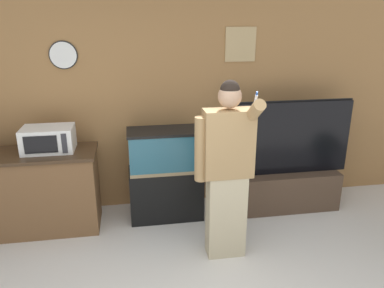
{
  "coord_description": "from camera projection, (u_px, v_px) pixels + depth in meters",
  "views": [
    {
      "loc": [
        -0.38,
        -1.9,
        2.28
      ],
      "look_at": [
        0.22,
        1.65,
        1.05
      ],
      "focal_mm": 35.0,
      "sensor_mm": 36.0,
      "label": 1
    }
  ],
  "objects": [
    {
      "name": "counter_island",
      "position": [
        20.0,
        193.0,
        4.08
      ],
      "size": [
        1.69,
        0.58,
        0.91
      ],
      "color": "brown",
      "rests_on": "ground_plane"
    },
    {
      "name": "tv_on_stand",
      "position": [
        290.0,
        178.0,
        4.6
      ],
      "size": [
        1.42,
        0.4,
        1.37
      ],
      "color": "#4C3828",
      "rests_on": "ground_plane"
    },
    {
      "name": "wall_back_paneled",
      "position": [
        163.0,
        103.0,
        4.49
      ],
      "size": [
        10.0,
        0.08,
        2.6
      ],
      "color": "olive",
      "rests_on": "ground_plane"
    },
    {
      "name": "person_standing",
      "position": [
        226.0,
        169.0,
        3.52
      ],
      "size": [
        0.55,
        0.42,
        1.76
      ],
      "color": "#BCAD89",
      "rests_on": "ground_plane"
    },
    {
      "name": "microwave",
      "position": [
        48.0,
        139.0,
        3.99
      ],
      "size": [
        0.53,
        0.36,
        0.26
      ],
      "color": "white",
      "rests_on": "counter_island"
    },
    {
      "name": "aquarium_on_stand",
      "position": [
        166.0,
        174.0,
        4.35
      ],
      "size": [
        0.84,
        0.42,
        1.08
      ],
      "color": "black",
      "rests_on": "ground_plane"
    }
  ]
}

